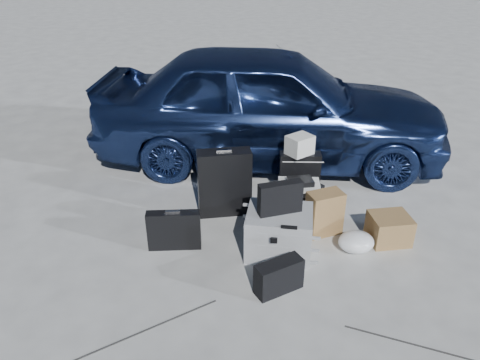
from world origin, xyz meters
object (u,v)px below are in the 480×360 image
object	(u,v)px
briefcase	(174,230)
suitcase_left	(224,183)
suitcase_right	(299,175)
cardboard_box	(389,229)
pelican_case	(279,232)
car	(270,104)
duffel_bag	(296,203)

from	to	relation	value
briefcase	suitcase_left	bearing A→B (deg)	51.08
suitcase_right	cardboard_box	xyz separation A→B (m)	(0.55, -1.03, -0.13)
pelican_case	suitcase_left	bearing A→B (deg)	135.17
suitcase_right	suitcase_left	bearing A→B (deg)	-155.71
briefcase	suitcase_left	size ratio (longest dim) A/B	0.70
briefcase	suitcase_right	world-z (taller)	suitcase_right
car	pelican_case	world-z (taller)	car
duffel_bag	suitcase_right	bearing A→B (deg)	37.49
briefcase	suitcase_right	size ratio (longest dim) A/B	0.93
duffel_bag	cardboard_box	bearing A→B (deg)	-71.66
briefcase	cardboard_box	world-z (taller)	briefcase
pelican_case	briefcase	xyz separation A→B (m)	(-0.93, 0.30, -0.02)
suitcase_left	cardboard_box	size ratio (longest dim) A/B	1.94
suitcase_right	duffel_bag	xyz separation A→B (m)	(-0.16, -0.37, -0.12)
car	briefcase	size ratio (longest dim) A/B	8.75
suitcase_right	duffel_bag	distance (m)	0.42
car	duffel_bag	xyz separation A→B (m)	(-0.13, -1.43, -0.59)
pelican_case	briefcase	size ratio (longest dim) A/B	1.19
briefcase	cardboard_box	xyz separation A→B (m)	(2.02, -0.39, -0.06)
suitcase_left	duffel_bag	xyz separation A→B (m)	(0.72, -0.23, -0.21)
car	suitcase_left	size ratio (longest dim) A/B	6.08
pelican_case	cardboard_box	distance (m)	1.10
car	suitcase_right	bearing A→B (deg)	-159.85
briefcase	duffel_bag	distance (m)	1.34
suitcase_right	briefcase	bearing A→B (deg)	-141.22
briefcase	suitcase_right	bearing A→B (deg)	34.37
suitcase_right	pelican_case	bearing A→B (deg)	-104.71
suitcase_right	cardboard_box	distance (m)	1.17
duffel_bag	pelican_case	bearing A→B (deg)	-152.50
pelican_case	suitcase_right	distance (m)	1.09
car	briefcase	distance (m)	2.30
briefcase	duffel_bag	size ratio (longest dim) A/B	0.84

